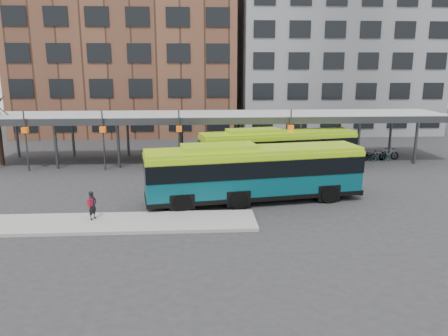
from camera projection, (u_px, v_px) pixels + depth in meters
ground at (224, 205)px, 26.27m from camera, size 120.00×120.00×0.00m
boarding_island at (124, 223)px, 23.00m from camera, size 14.00×3.00×0.18m
canopy at (214, 117)px, 37.89m from camera, size 40.00×6.53×4.80m
tree at (0, 137)px, 36.31m from camera, size 1.64×1.64×5.60m
building_brick at (128, 43)px, 54.30m from camera, size 26.00×14.00×22.00m
building_grey at (333, 52)px, 56.08m from camera, size 24.00×14.00×20.00m
bus_front at (253, 171)px, 26.58m from camera, size 13.49×4.89×3.64m
bus_rear at (278, 149)px, 34.55m from camera, size 12.72×5.05×3.43m
pedestrian at (92, 205)px, 23.11m from camera, size 0.57×0.67×1.55m
bike_rack at (365, 155)px, 38.62m from camera, size 6.18×1.74×1.08m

